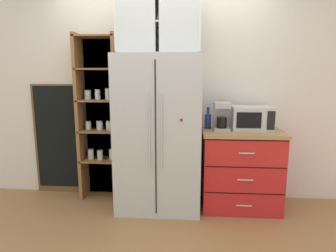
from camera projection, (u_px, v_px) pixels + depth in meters
The scene contains 12 objects.
ground_plane at pixel (159, 206), 3.26m from camera, with size 10.77×10.77×0.00m, color #9E7042.
wall_back_cream at pixel (162, 94), 3.43m from camera, with size 5.07×0.10×2.55m, color silver.
refrigerator at pixel (159, 133), 3.14m from camera, with size 0.92×0.67×1.72m.
pantry_shelf_column at pixel (101, 117), 3.42m from camera, with size 0.53×0.31×1.98m.
counter_cabinet at pixel (240, 169), 3.19m from camera, with size 0.88×0.59×0.90m.
microwave at pixel (251, 118), 3.13m from camera, with size 0.44×0.33×0.26m.
coffee_maker at pixel (221, 116), 3.10m from camera, with size 0.17×0.20×0.31m.
mug_cream at pixel (243, 127), 3.06m from camera, with size 0.12×0.09×0.08m.
bottle_cobalt at pixel (208, 119), 3.20m from camera, with size 0.07×0.07×0.24m.
bottle_amber at pixel (243, 121), 3.06m from camera, with size 0.07×0.07×0.25m.
upper_cabinet at pixel (159, 24), 2.98m from camera, with size 0.88×0.32×0.64m.
chalkboard_menu at pixel (58, 139), 3.56m from camera, with size 0.60×0.04×1.40m.
Camera 1 is at (0.33, -3.03, 1.49)m, focal length 29.92 mm.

